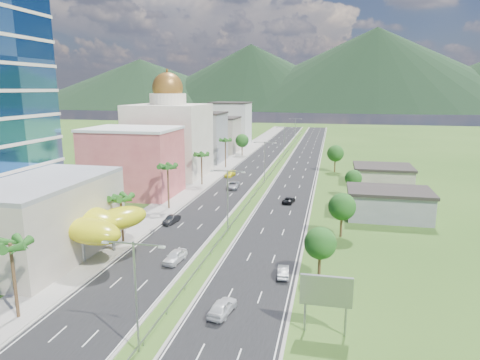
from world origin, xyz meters
The scene contains 38 objects.
ground centered at (0.00, 0.00, 0.00)m, with size 500.00×500.00×0.00m, color #2D5119.
road_left centered at (-7.50, 90.00, 0.02)m, with size 11.00×260.00×0.04m, color black.
road_right centered at (7.50, 90.00, 0.02)m, with size 11.00×260.00×0.04m, color black.
sidewalk_left centered at (-17.00, 90.00, 0.06)m, with size 7.00×260.00×0.12m, color gray.
median_guardrail centered at (0.00, 71.99, 0.62)m, with size 0.10×216.06×0.76m.
streetlight_median_a centered at (0.00, -25.00, 6.75)m, with size 6.04×0.25×11.00m.
streetlight_median_b centered at (0.00, 10.00, 6.75)m, with size 6.04×0.25×11.00m.
streetlight_median_c centered at (0.00, 50.00, 6.75)m, with size 6.04×0.25×11.00m.
streetlight_median_d centered at (0.00, 95.00, 6.75)m, with size 6.04×0.25×11.00m.
streetlight_median_e centered at (0.00, 140.00, 6.75)m, with size 6.04×0.25×11.00m.
lime_canopy centered at (-20.00, -4.00, 4.99)m, with size 18.00×15.00×7.40m.
pink_shophouse centered at (-28.00, 32.00, 7.50)m, with size 20.00×15.00×15.00m, color #C24F52.
domed_building centered at (-28.00, 55.00, 11.35)m, with size 20.00×20.00×28.70m.
midrise_grey centered at (-27.00, 80.00, 8.00)m, with size 16.00×15.00×16.00m, color gray.
midrise_beige centered at (-27.00, 102.00, 6.50)m, with size 16.00×15.00×13.00m, color gray.
midrise_white centered at (-27.00, 125.00, 9.00)m, with size 16.00×15.00×18.00m, color silver.
billboard centered at (17.00, -18.00, 4.42)m, with size 5.20×0.35×6.20m.
shed_near centered at (28.00, 25.00, 2.50)m, with size 15.00×10.00×5.00m, color gray.
shed_far centered at (30.00, 55.00, 2.20)m, with size 14.00×12.00×4.40m, color gray.
palm_tree_a centered at (-15.50, -22.00, 8.02)m, with size 3.60×3.60×9.10m.
palm_tree_b centered at (-15.50, 2.00, 7.06)m, with size 3.60×3.60×8.10m.
palm_tree_c centered at (-15.50, 22.00, 8.50)m, with size 3.60×3.60×9.60m.
palm_tree_d centered at (-15.50, 45.00, 7.54)m, with size 3.60×3.60×8.60m.
palm_tree_e centered at (-15.50, 70.00, 8.31)m, with size 3.60×3.60×9.40m.
leafy_tree_lfar centered at (-15.50, 95.00, 5.58)m, with size 4.90×4.90×8.05m.
leafy_tree_ra centered at (16.00, -5.00, 4.78)m, with size 4.20×4.20×6.90m.
leafy_tree_rb centered at (19.00, 12.00, 5.18)m, with size 4.55×4.55×7.47m.
leafy_tree_rc centered at (22.00, 40.00, 4.37)m, with size 3.85×3.85×6.33m.
leafy_tree_rd centered at (18.00, 70.00, 5.58)m, with size 4.90×4.90×8.05m.
mountain_ridge centered at (60.00, 450.00, 0.00)m, with size 860.00×140.00×90.00m, color black, non-canonical shape.
car_white_near_left centered at (-4.28, -4.12, 0.87)m, with size 1.97×4.89×1.67m, color white.
car_dark_left centered at (-11.35, 12.73, 0.76)m, with size 1.52×4.35×1.43m, color black.
car_silver_mid_left centered at (-6.61, 42.43, 0.87)m, with size 2.74×5.95×1.65m, color #9FA1A6.
car_yellow_far_left centered at (-10.83, 56.55, 0.77)m, with size 2.05×5.05×1.47m, color yellow.
car_white_near_right centered at (5.93, -16.61, 0.87)m, with size 1.96×4.88×1.66m, color white.
car_silver_right centered at (11.38, -5.62, 0.73)m, with size 1.46×4.19×1.38m, color #9FA1A6.
car_dark_far_right centered at (8.27, 31.66, 0.68)m, with size 2.11×4.58×1.27m, color black.
motorcycle centered at (-12.30, 6.26, 0.66)m, with size 0.59×1.94×1.24m, color black.
Camera 1 is at (16.93, -58.14, 24.30)m, focal length 32.00 mm.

